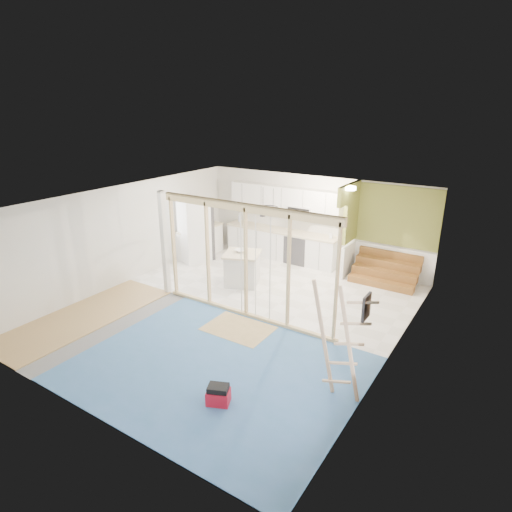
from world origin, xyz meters
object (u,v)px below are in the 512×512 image
Objects in this scene: island at (242,269)px; ladder at (339,342)px; fridge at (193,230)px; toolbox at (218,395)px.

ladder is at bearing -59.17° from island.
toolbox is at bearing -25.87° from fridge.
toolbox is (2.40, -4.17, -0.27)m from island.
ladder is (6.15, -3.67, 0.04)m from fridge.
fridge is 7.17m from ladder.
fridge is at bearing 140.62° from island.
island reaches higher than toolbox.
toolbox is (4.66, -4.88, -0.79)m from fridge.
toolbox is 2.09m from ladder.
ladder reaches higher than island.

